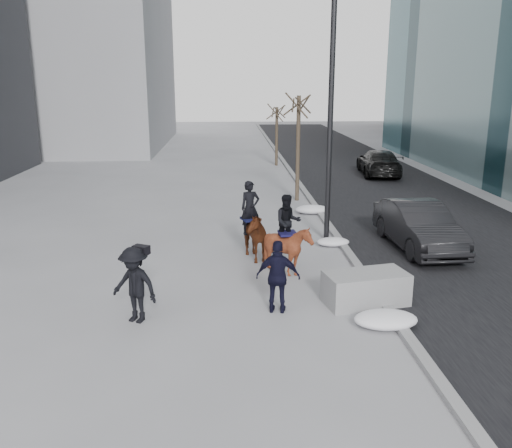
{
  "coord_description": "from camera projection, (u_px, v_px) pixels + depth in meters",
  "views": [
    {
      "loc": [
        -0.76,
        -13.1,
        5.3
      ],
      "look_at": [
        0.0,
        1.2,
        1.5
      ],
      "focal_mm": 38.0,
      "sensor_mm": 36.0,
      "label": 1
    }
  ],
  "objects": [
    {
      "name": "ground",
      "position": [
        258.0,
        292.0,
        14.05
      ],
      "size": [
        120.0,
        120.0,
        0.0
      ],
      "primitive_type": "plane",
      "color": "gray",
      "rests_on": "ground"
    },
    {
      "name": "road",
      "position": [
        402.0,
        204.0,
        24.06
      ],
      "size": [
        8.0,
        90.0,
        0.01
      ],
      "primitive_type": "cube",
      "color": "black",
      "rests_on": "ground"
    },
    {
      "name": "snow_piles",
      "position": [
        339.0,
        249.0,
        17.02
      ],
      "size": [
        1.42,
        11.51,
        0.36
      ],
      "color": "white",
      "rests_on": "ground"
    },
    {
      "name": "curb",
      "position": [
        313.0,
        203.0,
        23.84
      ],
      "size": [
        0.25,
        90.0,
        0.12
      ],
      "primitive_type": "cube",
      "color": "gray",
      "rests_on": "ground"
    },
    {
      "name": "tree_near",
      "position": [
        298.0,
        143.0,
        24.1
      ],
      "size": [
        1.2,
        1.2,
        5.19
      ],
      "primitive_type": null,
      "color": "#3C2F23",
      "rests_on": "ground"
    },
    {
      "name": "feeder",
      "position": [
        278.0,
        277.0,
        12.61
      ],
      "size": [
        1.09,
        0.94,
        1.75
      ],
      "color": "black",
      "rests_on": "ground"
    },
    {
      "name": "planter",
      "position": [
        366.0,
        288.0,
        13.2
      ],
      "size": [
        2.15,
        1.38,
        0.79
      ],
      "primitive_type": "cube",
      "rotation": [
        0.0,
        0.0,
        0.2
      ],
      "color": "gray",
      "rests_on": "ground"
    },
    {
      "name": "car_near",
      "position": [
        418.0,
        226.0,
        17.5
      ],
      "size": [
        1.83,
        4.65,
        1.51
      ],
      "primitive_type": "imported",
      "rotation": [
        0.0,
        0.0,
        0.05
      ],
      "color": "black",
      "rests_on": "ground"
    },
    {
      "name": "camera_crew",
      "position": [
        135.0,
        285.0,
        12.1
      ],
      "size": [
        1.31,
        1.1,
        1.75
      ],
      "color": "black",
      "rests_on": "ground"
    },
    {
      "name": "tree_far",
      "position": [
        277.0,
        133.0,
        34.39
      ],
      "size": [
        1.2,
        1.2,
        4.1
      ],
      "primitive_type": null,
      "color": "#352C1F",
      "rests_on": "ground"
    },
    {
      "name": "mounted_left",
      "position": [
        250.0,
        231.0,
        16.39
      ],
      "size": [
        1.39,
        2.03,
        2.4
      ],
      "color": "#4C1C0F",
      "rests_on": "ground"
    },
    {
      "name": "lamppost",
      "position": [
        332.0,
        90.0,
        17.3
      ],
      "size": [
        0.25,
        0.83,
        9.09
      ],
      "color": "black",
      "rests_on": "ground"
    },
    {
      "name": "mounted_right",
      "position": [
        288.0,
        243.0,
        15.1
      ],
      "size": [
        1.3,
        1.44,
        2.27
      ],
      "color": "#501D10",
      "rests_on": "ground"
    },
    {
      "name": "car_far",
      "position": [
        379.0,
        162.0,
        31.18
      ],
      "size": [
        2.56,
        5.22,
        1.46
      ],
      "primitive_type": "imported",
      "rotation": [
        0.0,
        0.0,
        3.04
      ],
      "color": "black",
      "rests_on": "ground"
    }
  ]
}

